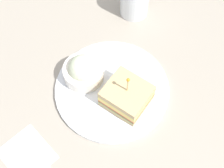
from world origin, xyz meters
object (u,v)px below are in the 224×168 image
object	(u,v)px
sandwich_half_center	(125,97)
fork	(44,166)
plate	(112,89)
napkin	(27,154)
drink_glass	(134,0)
coleslaw_bowl	(83,71)

from	to	relation	value
sandwich_half_center	fork	bearing A→B (deg)	-4.76
fork	plate	bearing A→B (deg)	-173.02
sandwich_half_center	napkin	world-z (taller)	sandwich_half_center
plate	drink_glass	size ratio (longest dim) A/B	2.63
sandwich_half_center	coleslaw_bowl	bearing A→B (deg)	-79.94
napkin	coleslaw_bowl	bearing A→B (deg)	-166.08
drink_glass	fork	bearing A→B (deg)	19.89
plate	sandwich_half_center	xyz separation A→B (cm)	(0.41, 4.46, 3.14)
napkin	fork	xyz separation A→B (cm)	(-0.92, 4.27, 0.10)
plate	fork	world-z (taller)	plate
napkin	sandwich_half_center	bearing A→B (deg)	164.85
coleslaw_bowl	napkin	xyz separation A→B (cm)	(20.40, 5.06, -3.40)
drink_glass	fork	size ratio (longest dim) A/B	0.79
drink_glass	plate	bearing A→B (deg)	31.96
plate	drink_glass	world-z (taller)	drink_glass
coleslaw_bowl	fork	world-z (taller)	coleslaw_bowl
coleslaw_bowl	fork	distance (cm)	21.86
drink_glass	fork	distance (cm)	44.70
coleslaw_bowl	fork	size ratio (longest dim) A/B	0.74
coleslaw_bowl	sandwich_half_center	bearing A→B (deg)	100.06
napkin	fork	size ratio (longest dim) A/B	0.81
sandwich_half_center	coleslaw_bowl	size ratio (longest dim) A/B	1.15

